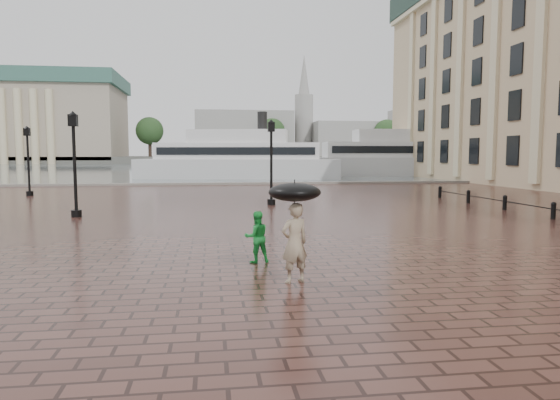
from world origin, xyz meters
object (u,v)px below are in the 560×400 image
(ferry_near, at_px, (239,159))
(street_lamps, at_px, (121,161))
(adult_pedestrian, at_px, (294,243))
(child_pedestrian, at_px, (257,237))
(ferry_far, at_px, (401,157))

(ferry_near, bearing_deg, street_lamps, -94.02)
(adult_pedestrian, xyz_separation_m, ferry_near, (1.26, 45.53, 1.36))
(child_pedestrian, bearing_deg, street_lamps, -79.77)
(ferry_far, bearing_deg, child_pedestrian, -110.59)
(adult_pedestrian, distance_m, ferry_near, 45.57)
(street_lamps, relative_size, ferry_near, 0.67)
(street_lamps, xyz_separation_m, ferry_far, (28.44, 32.50, 0.04))
(street_lamps, relative_size, adult_pedestrian, 9.07)
(child_pedestrian, xyz_separation_m, ferry_far, (22.50, 48.01, 1.72))
(ferry_near, bearing_deg, ferry_far, 24.02)
(adult_pedestrian, bearing_deg, ferry_near, -112.11)
(ferry_near, height_order, ferry_far, ferry_far)
(adult_pedestrian, xyz_separation_m, child_pedestrian, (-0.61, 2.07, -0.20))
(child_pedestrian, bearing_deg, ferry_far, -125.84)
(street_lamps, bearing_deg, child_pedestrian, -69.04)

